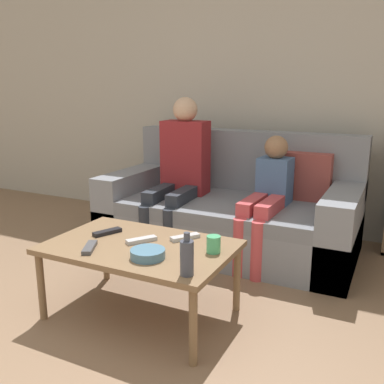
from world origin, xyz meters
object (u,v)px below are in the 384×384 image
at_px(tv_remote_0, 107,232).
at_px(tv_remote_2, 90,247).
at_px(cup_near, 214,244).
at_px(person_adult, 181,163).
at_px(person_child, 268,193).
at_px(coffee_table, 140,251).
at_px(snack_bowl, 148,254).
at_px(tv_remote_1, 141,240).
at_px(couch, 232,212).
at_px(bottle, 187,257).
at_px(tv_remote_3, 185,237).

height_order(tv_remote_0, tv_remote_2, same).
distance_m(cup_near, tv_remote_2, 0.65).
distance_m(person_adult, person_child, 0.74).
distance_m(coffee_table, snack_bowl, 0.21).
distance_m(person_child, tv_remote_1, 1.11).
xyz_separation_m(couch, bottle, (0.34, -1.45, 0.22)).
relative_size(coffee_table, snack_bowl, 5.73).
bearing_deg(tv_remote_1, tv_remote_3, 71.36).
relative_size(tv_remote_1, tv_remote_3, 1.00).
height_order(couch, coffee_table, couch).
xyz_separation_m(coffee_table, person_child, (0.39, 1.06, 0.13)).
xyz_separation_m(tv_remote_3, bottle, (0.22, -0.41, 0.07)).
xyz_separation_m(person_adult, tv_remote_0, (0.07, -1.06, -0.23)).
bearing_deg(person_child, snack_bowl, -99.53).
height_order(coffee_table, snack_bowl, snack_bowl).
relative_size(cup_near, tv_remote_0, 0.51).
xyz_separation_m(tv_remote_2, tv_remote_3, (0.38, 0.36, 0.00)).
bearing_deg(couch, person_child, -25.12).
bearing_deg(person_child, tv_remote_2, -112.97).
bearing_deg(tv_remote_3, tv_remote_1, -109.18).
distance_m(tv_remote_2, tv_remote_3, 0.52).
bearing_deg(tv_remote_2, couch, 52.77).
relative_size(coffee_table, cup_near, 11.25).
distance_m(couch, tv_remote_3, 1.05).
height_order(couch, person_child, person_child).
distance_m(tv_remote_0, tv_remote_2, 0.25).
relative_size(coffee_table, tv_remote_2, 5.74).
distance_m(cup_near, tv_remote_0, 0.66).
distance_m(person_adult, tv_remote_0, 1.09).
xyz_separation_m(person_adult, bottle, (0.74, -1.35, -0.15)).
bearing_deg(tv_remote_2, tv_remote_0, 78.89).
distance_m(tv_remote_1, tv_remote_2, 0.28).
bearing_deg(bottle, snack_bowl, 161.18).
bearing_deg(tv_remote_0, tv_remote_1, 18.06).
height_order(coffee_table, bottle, bottle).
height_order(person_child, tv_remote_1, person_child).
relative_size(person_adult, tv_remote_0, 6.66).
distance_m(coffee_table, tv_remote_1, 0.06).
bearing_deg(tv_remote_2, snack_bowl, -20.56).
bearing_deg(tv_remote_1, person_child, 103.02).
height_order(person_adult, tv_remote_1, person_adult).
bearing_deg(tv_remote_3, couch, 130.53).
bearing_deg(tv_remote_1, snack_bowl, -15.03).
bearing_deg(tv_remote_3, snack_bowl, -63.47).
relative_size(person_child, bottle, 4.46).
bearing_deg(snack_bowl, person_child, 78.19).
height_order(couch, tv_remote_2, couch).
distance_m(coffee_table, person_adult, 1.20).
relative_size(couch, person_adult, 1.64).
bearing_deg(tv_remote_1, person_adult, 140.97).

